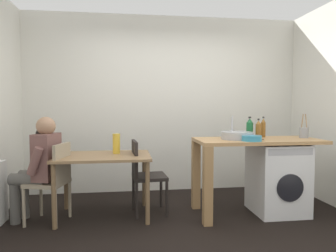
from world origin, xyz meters
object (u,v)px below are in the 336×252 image
bottle_squat_brown (258,129)px  bottle_clear_small (263,128)px  chair_opposite (143,172)px  dining_table (103,163)px  bottle_tall_green (250,128)px  vase (116,144)px  washing_machine (277,178)px  mixing_bowl (252,138)px  utensil_crock (304,132)px  chair_person_seat (53,178)px  seated_person (40,163)px

bottle_squat_brown → bottle_clear_small: 0.17m
chair_opposite → bottle_clear_small: (1.54, 0.01, 0.53)m
dining_table → bottle_tall_green: (1.80, -0.03, 0.40)m
bottle_clear_small → vase: (-1.86, 0.05, -0.18)m
washing_machine → mixing_bowl: (-0.43, -0.20, 0.53)m
bottle_tall_green → bottle_clear_small: (0.22, 0.08, -0.00)m
washing_machine → bottle_clear_small: 0.65m
mixing_bowl → utensil_crock: (0.79, 0.25, 0.03)m
utensil_crock → washing_machine: bearing=-171.9°
chair_opposite → vase: vase is taller
dining_table → bottle_squat_brown: bearing=-2.2°
chair_person_seat → dining_table: bearing=-63.6°
chair_opposite → vase: bearing=-104.4°
washing_machine → bottle_tall_green: bearing=159.1°
mixing_bowl → chair_opposite: bearing=162.1°
dining_table → washing_machine: size_ratio=1.28×
chair_opposite → bottle_tall_green: (1.32, -0.07, 0.53)m
chair_opposite → mixing_bowl: size_ratio=3.94×
bottle_squat_brown → bottle_clear_small: bearing=46.0°
chair_person_seat → bottle_tall_green: size_ratio=3.35×
washing_machine → bottle_squat_brown: size_ratio=3.52×
chair_opposite → bottle_clear_small: 1.63m
dining_table → mixing_bowl: 1.75m
bottle_clear_small → washing_machine: bearing=-62.8°
bottle_clear_small → seated_person: bearing=-177.3°
bottle_squat_brown → vase: (-1.75, 0.17, -0.17)m
dining_table → seated_person: (-0.70, -0.08, 0.03)m
dining_table → chair_person_seat: chair_person_seat is taller
bottle_tall_green → bottle_clear_small: bottle_tall_green is taller
seated_person → vase: seated_person is taller
chair_person_seat → seated_person: 0.23m
chair_opposite → seated_person: seated_person is taller
chair_opposite → bottle_clear_small: bearing=85.6°
dining_table → bottle_squat_brown: bottle_squat_brown is taller
dining_table → washing_machine: bearing=-4.1°
utensil_crock → vase: size_ratio=1.24×
dining_table → seated_person: size_ratio=0.92×
bottle_tall_green → bottle_clear_small: 0.23m
dining_table → bottle_clear_small: bottle_clear_small is taller
washing_machine → utensil_crock: (0.37, 0.05, 0.56)m
bottle_clear_small → vase: size_ratio=1.09×
bottle_clear_small → utensil_crock: 0.50m
bottle_squat_brown → chair_opposite: bearing=175.3°
dining_table → bottle_squat_brown: (1.90, -0.07, 0.39)m
mixing_bowl → vase: 1.61m
utensil_crock → bottle_squat_brown: bearing=177.5°
bottle_tall_green → utensil_crock: (0.69, -0.07, -0.05)m
chair_opposite → bottle_squat_brown: size_ratio=3.68×
utensil_crock → seated_person: bearing=179.7°
seated_person → mixing_bowl: (2.40, -0.27, 0.28)m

